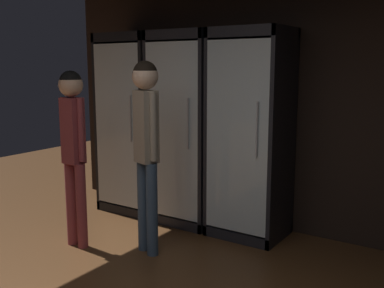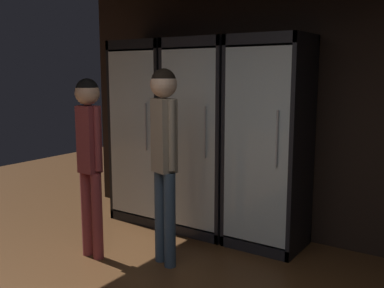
{
  "view_description": "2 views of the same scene",
  "coord_description": "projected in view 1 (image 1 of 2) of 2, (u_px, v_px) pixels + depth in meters",
  "views": [
    {
      "loc": [
        1.47,
        -1.23,
        1.68
      ],
      "look_at": [
        -1.03,
        2.52,
        0.89
      ],
      "focal_mm": 42.12,
      "sensor_mm": 36.0,
      "label": 1
    },
    {
      "loc": [
        1.26,
        -1.16,
        1.69
      ],
      "look_at": [
        -1.25,
        2.55,
        0.96
      ],
      "focal_mm": 41.09,
      "sensor_mm": 36.0,
      "label": 2
    }
  ],
  "objects": [
    {
      "name": "cooler_center",
      "position": [
        252.0,
        137.0,
        4.42
      ],
      "size": [
        0.72,
        0.61,
        2.03
      ],
      "color": "black",
      "rests_on": "ground"
    },
    {
      "name": "cooler_left",
      "position": [
        190.0,
        130.0,
        4.83
      ],
      "size": [
        0.72,
        0.61,
        2.03
      ],
      "color": "black",
      "rests_on": "ground"
    },
    {
      "name": "shopper_far",
      "position": [
        73.0,
        136.0,
        4.08
      ],
      "size": [
        0.28,
        0.22,
        1.64
      ],
      "color": "brown",
      "rests_on": "ground"
    },
    {
      "name": "wall_back",
      "position": [
        310.0,
        95.0,
        4.35
      ],
      "size": [
        6.0,
        0.06,
        2.8
      ],
      "primitive_type": "cube",
      "color": "black",
      "rests_on": "ground"
    },
    {
      "name": "shopper_near",
      "position": [
        146.0,
        133.0,
        3.93
      ],
      "size": [
        0.28,
        0.23,
        1.72
      ],
      "color": "#384C66",
      "rests_on": "ground"
    },
    {
      "name": "cooler_far_left",
      "position": [
        137.0,
        124.0,
        5.23
      ],
      "size": [
        0.72,
        0.61,
        2.03
      ],
      "color": "black",
      "rests_on": "ground"
    }
  ]
}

